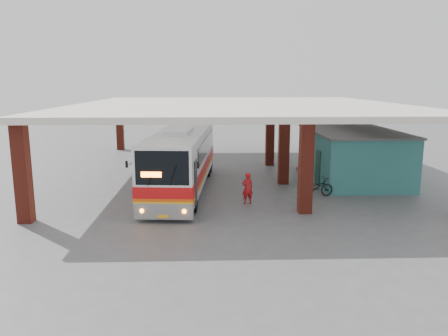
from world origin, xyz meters
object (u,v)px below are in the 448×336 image
pedestrian (247,188)px  motorcycle (316,187)px  coach_bus (182,159)px  red_chair (301,166)px

pedestrian → motorcycle: bearing=-179.7°
coach_bus → red_chair: coach_bus is taller
motorcycle → pedestrian: size_ratio=1.25×
motorcycle → red_chair: 6.89m
pedestrian → red_chair: bearing=-136.4°
red_chair → motorcycle: bearing=-112.3°
motorcycle → pedestrian: bearing=93.9°
coach_bus → pedestrian: (3.42, -3.01, -0.98)m
coach_bus → motorcycle: coach_bus is taller
coach_bus → motorcycle: size_ratio=6.20×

